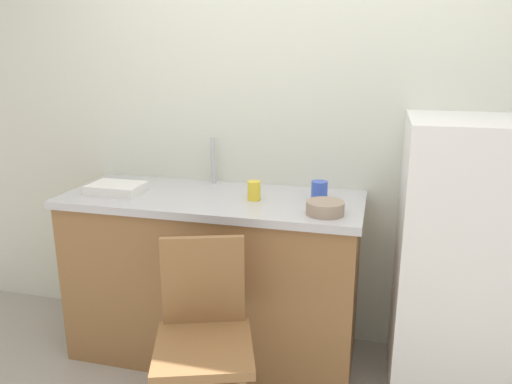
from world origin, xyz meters
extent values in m
cube|color=silver|center=(0.00, 1.00, 1.28)|extent=(4.80, 0.10, 2.55)
cube|color=olive|center=(-0.41, 0.65, 0.44)|extent=(1.54, 0.60, 0.88)
cube|color=#B7B7BC|center=(-0.41, 0.65, 0.90)|extent=(1.58, 0.64, 0.04)
cylinder|color=#B7B7BC|center=(-0.49, 0.90, 1.05)|extent=(0.02, 0.02, 0.26)
cube|color=white|center=(0.84, 0.64, 0.68)|extent=(0.57, 0.62, 1.37)
cylinder|color=olive|center=(-0.41, 0.06, 0.23)|extent=(0.04, 0.04, 0.45)
cylinder|color=olive|center=(-0.12, 0.15, 0.23)|extent=(0.04, 0.04, 0.45)
cube|color=olive|center=(-0.21, -0.04, 0.47)|extent=(0.51, 0.51, 0.04)
cube|color=olive|center=(-0.28, 0.14, 0.69)|extent=(0.35, 0.15, 0.40)
cube|color=white|center=(-0.92, 0.57, 0.95)|extent=(0.28, 0.20, 0.05)
cylinder|color=gray|center=(0.21, 0.48, 0.95)|extent=(0.18, 0.18, 0.06)
cylinder|color=yellow|center=(-0.17, 0.63, 0.97)|extent=(0.07, 0.07, 0.10)
cylinder|color=blue|center=(0.15, 0.71, 0.97)|extent=(0.08, 0.08, 0.10)
camera|label=1|loc=(0.43, -1.68, 1.63)|focal=34.18mm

